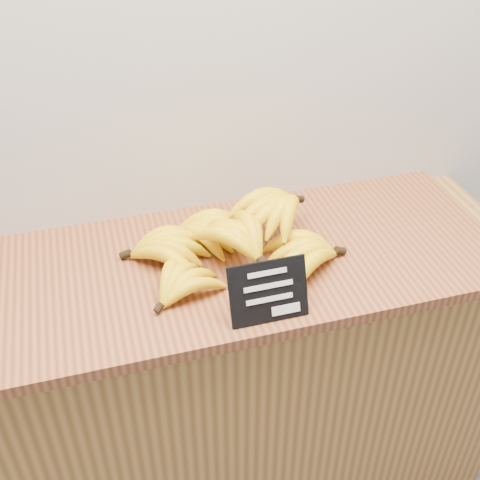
% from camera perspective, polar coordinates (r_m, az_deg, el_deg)
% --- Properties ---
extents(counter, '(1.51, 0.50, 0.90)m').
position_cam_1_polar(counter, '(1.81, -0.45, -13.70)').
color(counter, '#AA7536').
rests_on(counter, ground).
extents(counter_top, '(1.32, 0.54, 0.03)m').
position_cam_1_polar(counter_top, '(1.48, -0.53, -2.15)').
color(counter_top, brown).
rests_on(counter_top, counter).
extents(chalkboard_sign, '(0.17, 0.06, 0.13)m').
position_cam_1_polar(chalkboard_sign, '(1.28, 2.72, -4.93)').
color(chalkboard_sign, black).
rests_on(chalkboard_sign, counter_top).
extents(banana_pile, '(0.53, 0.43, 0.12)m').
position_cam_1_polar(banana_pile, '(1.44, -0.46, -0.01)').
color(banana_pile, yellow).
rests_on(banana_pile, counter_top).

